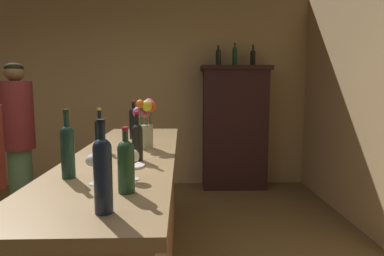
% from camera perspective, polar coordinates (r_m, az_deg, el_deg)
% --- Properties ---
extents(wall_back, '(5.70, 0.12, 2.73)m').
position_cam_1_polar(wall_back, '(5.15, -12.37, 5.70)').
color(wall_back, tan).
rests_on(wall_back, ground).
extents(bar_counter, '(0.67, 2.57, 1.04)m').
position_cam_1_polar(bar_counter, '(2.47, -10.84, -15.89)').
color(bar_counter, '#9E6D50').
rests_on(bar_counter, ground).
extents(display_cabinet, '(0.98, 0.40, 1.76)m').
position_cam_1_polar(display_cabinet, '(4.86, 7.28, 0.44)').
color(display_cabinet, black).
rests_on(display_cabinet, ground).
extents(wine_bottle_pinot, '(0.07, 0.07, 0.34)m').
position_cam_1_polar(wine_bottle_pinot, '(1.23, -14.90, -7.14)').
color(wine_bottle_pinot, '#1B253B').
rests_on(wine_bottle_pinot, bar_counter).
extents(wine_bottle_malbec, '(0.07, 0.07, 0.30)m').
position_cam_1_polar(wine_bottle_malbec, '(2.05, -9.27, -2.05)').
color(wine_bottle_malbec, black).
rests_on(wine_bottle_malbec, bar_counter).
extents(wine_bottle_merlot, '(0.07, 0.07, 0.34)m').
position_cam_1_polar(wine_bottle_merlot, '(1.74, -20.37, -3.30)').
color(wine_bottle_merlot, '#183426').
rests_on(wine_bottle_merlot, bar_counter).
extents(wine_bottle_syrah, '(0.07, 0.07, 0.30)m').
position_cam_1_polar(wine_bottle_syrah, '(2.40, -15.36, -0.76)').
color(wine_bottle_syrah, black).
rests_on(wine_bottle_syrah, bar_counter).
extents(wine_bottle_rose, '(0.07, 0.07, 0.28)m').
position_cam_1_polar(wine_bottle_rose, '(1.45, -11.14, -5.96)').
color(wine_bottle_rose, '#224629').
rests_on(wine_bottle_rose, bar_counter).
extents(wine_bottle_riesling, '(0.07, 0.07, 0.33)m').
position_cam_1_polar(wine_bottle_riesling, '(2.89, -9.88, 1.12)').
color(wine_bottle_riesling, black).
rests_on(wine_bottle_riesling, bar_counter).
extents(wine_glass_front, '(0.08, 0.08, 0.14)m').
position_cam_1_polar(wine_glass_front, '(1.60, -16.26, -5.46)').
color(wine_glass_front, white).
rests_on(wine_glass_front, bar_counter).
extents(wine_glass_mid, '(0.08, 0.08, 0.15)m').
position_cam_1_polar(wine_glass_mid, '(1.64, -10.23, -5.07)').
color(wine_glass_mid, white).
rests_on(wine_glass_mid, bar_counter).
extents(flower_arrangement, '(0.17, 0.14, 0.36)m').
position_cam_1_polar(flower_arrangement, '(2.44, -7.98, 1.22)').
color(flower_arrangement, tan).
rests_on(flower_arrangement, bar_counter).
extents(cheese_plate, '(0.15, 0.15, 0.01)m').
position_cam_1_polar(cheese_plate, '(1.91, -10.31, -6.34)').
color(cheese_plate, white).
rests_on(cheese_plate, bar_counter).
extents(display_bottle_left, '(0.07, 0.07, 0.28)m').
position_cam_1_polar(display_bottle_left, '(4.81, 4.49, 12.01)').
color(display_bottle_left, black).
rests_on(display_bottle_left, display_cabinet).
extents(display_bottle_midleft, '(0.07, 0.07, 0.33)m').
position_cam_1_polar(display_bottle_midleft, '(4.85, 7.28, 12.17)').
color(display_bottle_midleft, '#183E1D').
rests_on(display_bottle_midleft, display_cabinet).
extents(display_bottle_center, '(0.07, 0.07, 0.29)m').
position_cam_1_polar(display_bottle_center, '(4.89, 10.29, 11.81)').
color(display_bottle_center, black).
rests_on(display_bottle_center, display_cabinet).
extents(patron_in_navy, '(0.30, 0.30, 1.70)m').
position_cam_1_polar(patron_in_navy, '(3.67, -27.34, -2.04)').
color(patron_in_navy, '#4A6F48').
rests_on(patron_in_navy, ground).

